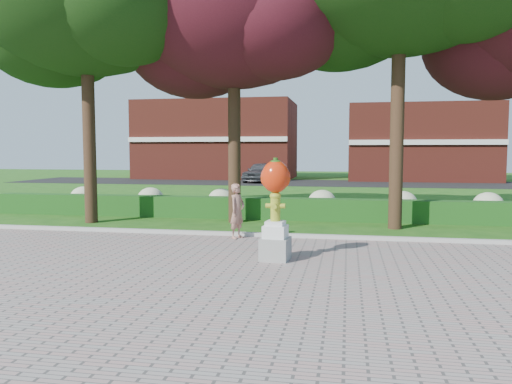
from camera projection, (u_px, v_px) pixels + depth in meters
ground at (261, 261)px, 11.59m from camera, size 100.00×100.00×0.00m
walkway at (216, 316)px, 7.67m from camera, size 40.00×14.00×0.04m
curb at (279, 236)px, 14.52m from camera, size 40.00×0.18×0.15m
lawn_hedge at (293, 209)px, 18.42m from camera, size 24.00×0.70×0.80m
hydrangea_row at (311, 202)px, 19.28m from camera, size 20.10×1.10×0.99m
street at (322, 183)px, 39.03m from camera, size 50.00×8.00×0.02m
building_left at (218, 140)px, 46.43m from camera, size 14.00×8.00×7.00m
building_right at (419, 143)px, 43.20m from camera, size 12.00×8.00×6.40m
tree_mid_left at (232, 14)px, 17.32m from camera, size 8.25×7.04×10.69m
hydrant_sculpture at (275, 206)px, 11.41m from camera, size 0.70×0.70×2.35m
woman at (237, 211)px, 14.28m from camera, size 0.56×0.67×1.57m
parked_car at (261, 172)px, 40.21m from camera, size 2.75×5.00×1.61m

